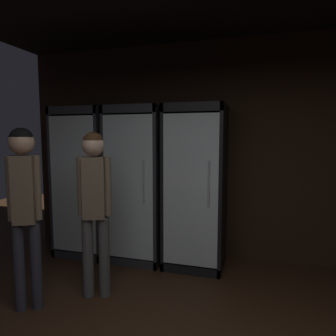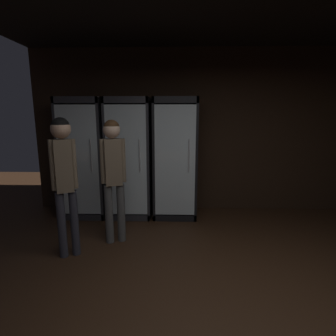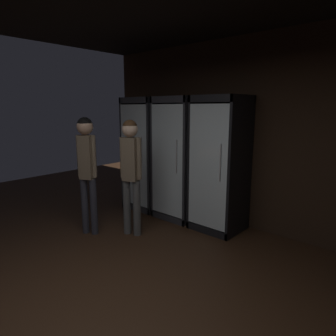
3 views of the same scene
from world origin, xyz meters
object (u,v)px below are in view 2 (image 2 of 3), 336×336
cooler_far_left (86,159)px  shopper_far (64,170)px  cooler_center (175,159)px  cooler_left (130,159)px  shopper_near (113,168)px

cooler_far_left → shopper_far: size_ratio=1.18×
cooler_far_left → cooler_center: size_ratio=1.00×
cooler_center → shopper_far: 1.93m
cooler_far_left → cooler_left: same height
cooler_center → shopper_near: (-0.80, -1.05, 0.05)m
cooler_far_left → cooler_left: size_ratio=1.00×
cooler_far_left → shopper_near: bearing=-56.0°
cooler_left → shopper_far: (-0.53, -1.44, 0.11)m
cooler_left → shopper_near: size_ratio=1.20×
cooler_left → cooler_far_left: bearing=-180.0°
cooler_far_left → cooler_left: bearing=0.0°
cooler_far_left → cooler_center: 1.51m
cooler_far_left → shopper_far: cooler_far_left is taller
cooler_far_left → shopper_far: (0.23, -1.44, 0.12)m
cooler_center → shopper_far: size_ratio=1.18×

